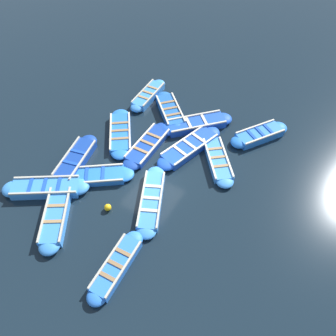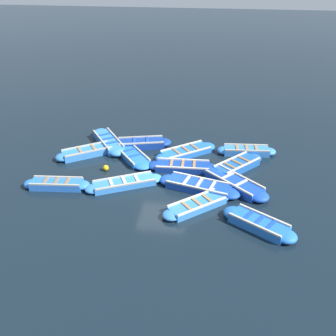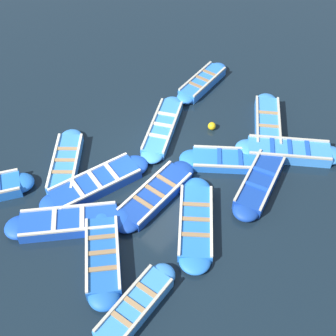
{
  "view_description": "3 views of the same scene",
  "coord_description": "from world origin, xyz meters",
  "px_view_note": "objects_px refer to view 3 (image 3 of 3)",
  "views": [
    {
      "loc": [
        5.89,
        -8.07,
        11.46
      ],
      "look_at": [
        0.85,
        0.11,
        0.29
      ],
      "focal_mm": 35.0,
      "sensor_mm": 36.0,
      "label": 1
    },
    {
      "loc": [
        16.51,
        2.44,
        9.95
      ],
      "look_at": [
        0.02,
        0.28,
        0.51
      ],
      "focal_mm": 42.0,
      "sensor_mm": 36.0,
      "label": 2
    },
    {
      "loc": [
        -7.36,
        7.98,
        11.83
      ],
      "look_at": [
        -0.58,
        0.02,
        0.54
      ],
      "focal_mm": 50.0,
      "sensor_mm": 36.0,
      "label": 3
    }
  ],
  "objects_px": {
    "boat_drifting": "(202,82)",
    "boat_far_corner": "(163,128)",
    "boat_end_of_row": "(196,222)",
    "boat_stern_in": "(260,183)",
    "boat_outer_left": "(229,160)",
    "boat_centre": "(96,184)",
    "boat_broadside": "(66,163)",
    "boat_near_quay": "(267,123)",
    "boat_alongside": "(103,256)",
    "buoy_orange_near": "(212,126)",
    "boat_tucked": "(289,152)",
    "boat_mid_row": "(69,223)",
    "boat_outer_right": "(155,195)",
    "boat_inner_gap": "(135,308)"
  },
  "relations": [
    {
      "from": "boat_tucked",
      "to": "boat_broadside",
      "type": "relative_size",
      "value": 1.14
    },
    {
      "from": "boat_tucked",
      "to": "boat_broadside",
      "type": "bearing_deg",
      "value": 44.29
    },
    {
      "from": "boat_far_corner",
      "to": "boat_inner_gap",
      "type": "bearing_deg",
      "value": 124.93
    },
    {
      "from": "boat_broadside",
      "to": "boat_outer_left",
      "type": "xyz_separation_m",
      "value": [
        -4.21,
        -3.77,
        -0.01
      ]
    },
    {
      "from": "boat_broadside",
      "to": "boat_near_quay",
      "type": "height_order",
      "value": "boat_near_quay"
    },
    {
      "from": "boat_centre",
      "to": "boat_mid_row",
      "type": "xyz_separation_m",
      "value": [
        -0.53,
        1.62,
        0.01
      ]
    },
    {
      "from": "boat_centre",
      "to": "boat_drifting",
      "type": "bearing_deg",
      "value": -84.2
    },
    {
      "from": "boat_far_corner",
      "to": "boat_broadside",
      "type": "bearing_deg",
      "value": 69.07
    },
    {
      "from": "boat_inner_gap",
      "to": "boat_far_corner",
      "type": "xyz_separation_m",
      "value": [
        4.1,
        -5.87,
        -0.03
      ]
    },
    {
      "from": "boat_broadside",
      "to": "boat_stern_in",
      "type": "bearing_deg",
      "value": -147.6
    },
    {
      "from": "boat_far_corner",
      "to": "boat_outer_left",
      "type": "xyz_separation_m",
      "value": [
        -2.86,
        -0.24,
        -0.0
      ]
    },
    {
      "from": "boat_end_of_row",
      "to": "boat_stern_in",
      "type": "bearing_deg",
      "value": -103.57
    },
    {
      "from": "boat_stern_in",
      "to": "boat_outer_left",
      "type": "xyz_separation_m",
      "value": [
        1.37,
        -0.23,
        -0.05
      ]
    },
    {
      "from": "boat_broadside",
      "to": "boat_end_of_row",
      "type": "relative_size",
      "value": 0.9
    },
    {
      "from": "boat_far_corner",
      "to": "boat_outer_left",
      "type": "bearing_deg",
      "value": -175.29
    },
    {
      "from": "boat_end_of_row",
      "to": "boat_far_corner",
      "type": "relative_size",
      "value": 0.94
    },
    {
      "from": "boat_centre",
      "to": "boat_stern_in",
      "type": "bearing_deg",
      "value": -139.18
    },
    {
      "from": "boat_inner_gap",
      "to": "boat_mid_row",
      "type": "bearing_deg",
      "value": -11.84
    },
    {
      "from": "boat_drifting",
      "to": "boat_far_corner",
      "type": "bearing_deg",
      "value": 99.87
    },
    {
      "from": "boat_outer_right",
      "to": "buoy_orange_near",
      "type": "height_order",
      "value": "boat_outer_right"
    },
    {
      "from": "buoy_orange_near",
      "to": "boat_far_corner",
      "type": "bearing_deg",
      "value": 43.49
    },
    {
      "from": "boat_stern_in",
      "to": "buoy_orange_near",
      "type": "height_order",
      "value": "boat_stern_in"
    },
    {
      "from": "boat_centre",
      "to": "buoy_orange_near",
      "type": "height_order",
      "value": "boat_centre"
    },
    {
      "from": "boat_tucked",
      "to": "boat_outer_left",
      "type": "relative_size",
      "value": 1.08
    },
    {
      "from": "boat_inner_gap",
      "to": "buoy_orange_near",
      "type": "xyz_separation_m",
      "value": [
        2.77,
        -7.14,
        -0.03
      ]
    },
    {
      "from": "boat_centre",
      "to": "boat_outer_right",
      "type": "relative_size",
      "value": 1.11
    },
    {
      "from": "boat_tucked",
      "to": "boat_stern_in",
      "type": "height_order",
      "value": "boat_tucked"
    },
    {
      "from": "boat_mid_row",
      "to": "boat_far_corner",
      "type": "height_order",
      "value": "boat_mid_row"
    },
    {
      "from": "boat_outer_left",
      "to": "boat_centre",
      "type": "bearing_deg",
      "value": 54.15
    },
    {
      "from": "boat_drifting",
      "to": "boat_inner_gap",
      "type": "bearing_deg",
      "value": 117.32
    },
    {
      "from": "boat_outer_right",
      "to": "buoy_orange_near",
      "type": "bearing_deg",
      "value": -81.16
    },
    {
      "from": "boat_alongside",
      "to": "boat_drifting",
      "type": "bearing_deg",
      "value": -71.26
    },
    {
      "from": "boat_mid_row",
      "to": "boat_drifting",
      "type": "xyz_separation_m",
      "value": [
        1.2,
        -8.27,
        -0.01
      ]
    },
    {
      "from": "boat_centre",
      "to": "boat_drifting",
      "type": "distance_m",
      "value": 6.68
    },
    {
      "from": "boat_mid_row",
      "to": "boat_alongside",
      "type": "bearing_deg",
      "value": 174.31
    },
    {
      "from": "boat_drifting",
      "to": "boat_alongside",
      "type": "bearing_deg",
      "value": 108.74
    },
    {
      "from": "boat_inner_gap",
      "to": "buoy_orange_near",
      "type": "relative_size",
      "value": 10.86
    },
    {
      "from": "boat_broadside",
      "to": "boat_far_corner",
      "type": "xyz_separation_m",
      "value": [
        -1.35,
        -3.54,
        -0.01
      ]
    },
    {
      "from": "boat_stern_in",
      "to": "boat_drifting",
      "type": "bearing_deg",
      "value": -33.13
    },
    {
      "from": "boat_centre",
      "to": "boat_outer_left",
      "type": "xyz_separation_m",
      "value": [
        -2.72,
        -3.77,
        -0.03
      ]
    },
    {
      "from": "boat_drifting",
      "to": "boat_far_corner",
      "type": "relative_size",
      "value": 0.86
    },
    {
      "from": "boat_centre",
      "to": "boat_far_corner",
      "type": "bearing_deg",
      "value": -87.84
    },
    {
      "from": "boat_mid_row",
      "to": "boat_outer_left",
      "type": "bearing_deg",
      "value": -112.17
    },
    {
      "from": "boat_inner_gap",
      "to": "boat_alongside",
      "type": "distance_m",
      "value": 1.87
    },
    {
      "from": "boat_inner_gap",
      "to": "boat_far_corner",
      "type": "height_order",
      "value": "boat_inner_gap"
    },
    {
      "from": "boat_drifting",
      "to": "boat_inner_gap",
      "type": "height_order",
      "value": "boat_inner_gap"
    },
    {
      "from": "boat_end_of_row",
      "to": "boat_alongside",
      "type": "relative_size",
      "value": 1.12
    },
    {
      "from": "boat_near_quay",
      "to": "boat_inner_gap",
      "type": "bearing_deg",
      "value": 98.42
    },
    {
      "from": "boat_broadside",
      "to": "boat_stern_in",
      "type": "relative_size",
      "value": 0.89
    },
    {
      "from": "boat_stern_in",
      "to": "buoy_orange_near",
      "type": "distance_m",
      "value": 3.16
    }
  ]
}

